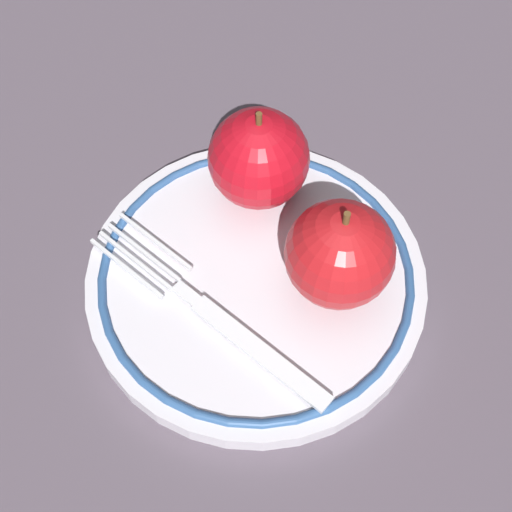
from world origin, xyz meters
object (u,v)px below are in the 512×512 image
at_px(plate, 256,279).
at_px(apple_second_whole, 340,254).
at_px(apple_red_whole, 259,159).
at_px(fork, 215,316).

bearing_deg(plate, apple_second_whole, 113.49).
bearing_deg(apple_second_whole, apple_red_whole, -115.03).
height_order(plate, apple_second_whole, apple_second_whole).
relative_size(plate, apple_second_whole, 2.92).
xyz_separation_m(apple_second_whole, fork, (0.06, -0.05, -0.03)).
distance_m(plate, apple_red_whole, 0.08).
distance_m(apple_second_whole, fork, 0.09).
xyz_separation_m(apple_red_whole, apple_second_whole, (0.04, 0.08, 0.00)).
relative_size(apple_red_whole, fork, 0.40).
bearing_deg(apple_second_whole, plate, -66.51).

